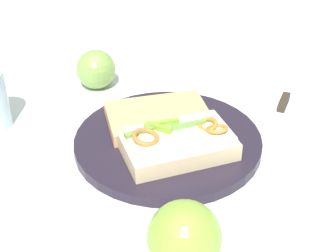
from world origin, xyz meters
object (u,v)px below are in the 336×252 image
object	(u,v)px
bread_slice_side	(158,117)
knife	(286,98)
sandwich	(179,143)
apple_2	(184,237)
plate	(168,142)
apple_1	(96,69)

from	to	relation	value
bread_slice_side	knife	distance (m)	0.24
sandwich	knife	size ratio (longest dim) A/B	1.35
sandwich	bread_slice_side	distance (m)	0.09
sandwich	apple_2	distance (m)	0.19
plate	apple_1	xyz separation A→B (m)	(-0.18, 0.13, 0.03)
plate	apple_1	world-z (taller)	apple_1
bread_slice_side	apple_1	world-z (taller)	apple_1
sandwich	knife	xyz separation A→B (m)	(0.12, 0.23, -0.03)
bread_slice_side	apple_2	size ratio (longest dim) A/B	1.87
sandwich	knife	bearing A→B (deg)	-156.61
bread_slice_side	sandwich	bearing A→B (deg)	95.67
plate	sandwich	distance (m)	0.05
sandwich	apple_2	world-z (taller)	apple_2
bread_slice_side	knife	bearing A→B (deg)	-170.89
bread_slice_side	apple_1	distance (m)	0.18
bread_slice_side	apple_1	xyz separation A→B (m)	(-0.15, 0.10, 0.01)
apple_1	apple_2	xyz separation A→B (m)	(0.27, -0.34, 0.01)
bread_slice_side	knife	world-z (taller)	bread_slice_side
apple_2	sandwich	bearing A→B (deg)	110.44
plate	knife	xyz separation A→B (m)	(0.14, 0.19, -0.00)
knife	sandwich	bearing A→B (deg)	155.42
apple_1	bread_slice_side	bearing A→B (deg)	-32.15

